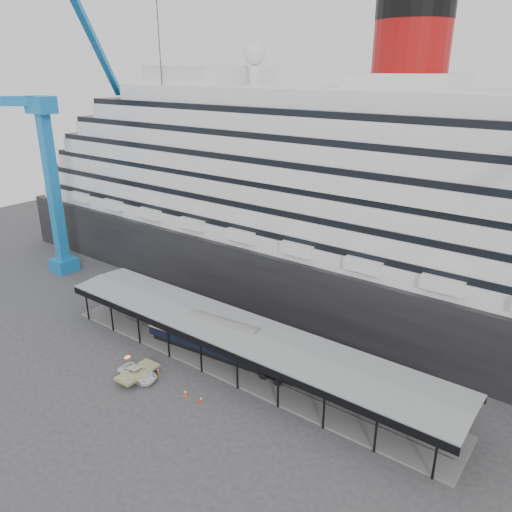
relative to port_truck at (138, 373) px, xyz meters
The scene contains 9 objects.
ground 9.50m from the port_truck, 30.77° to the left, with size 200.00×200.00×0.00m, color #353538.
cruise_ship 41.66m from the port_truck, 77.47° to the left, with size 130.00×30.00×43.90m.
platform_canopy 12.88m from the port_truck, 50.42° to the left, with size 56.00×9.18×5.30m.
crane_blue 44.45m from the port_truck, 157.30° to the left, with size 22.63×19.19×47.60m.
port_truck is the anchor object (origin of this frame).
pullman_carriage 11.42m from the port_truck, 61.20° to the left, with size 23.22×5.30×22.62m.
traffic_cone_left 2.58m from the port_truck, 64.52° to the left, with size 0.48×0.48×0.73m.
traffic_cone_mid 7.15m from the port_truck, ahead, with size 0.43×0.43×0.83m.
traffic_cone_right 9.38m from the port_truck, ahead, with size 0.47×0.47×0.72m.
Camera 1 is at (34.48, -37.51, 35.61)m, focal length 35.00 mm.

